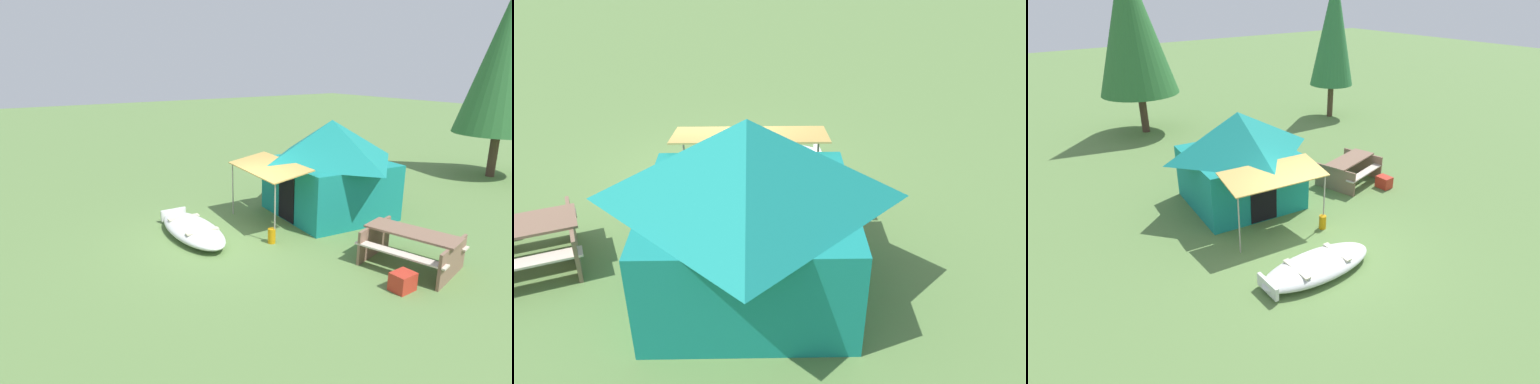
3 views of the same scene
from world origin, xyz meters
The scene contains 5 objects.
ground_plane centered at (0.00, 0.00, 0.00)m, with size 80.00×80.00×0.00m, color #5A7C41.
beached_rowboat centered at (-0.79, -0.66, 0.20)m, with size 2.84×1.15×0.38m.
canvas_cabin_tent centered at (-0.28, 3.34, 1.39)m, with size 3.36×4.30×2.67m.
picnic_table centered at (3.21, 2.50, 0.49)m, with size 2.18×1.85×0.79m.
fuel_can centered at (0.60, 0.76, 0.18)m, with size 0.19×0.19×0.36m, color orange.
Camera 2 is at (0.17, 9.66, 5.22)m, focal length 38.16 mm.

